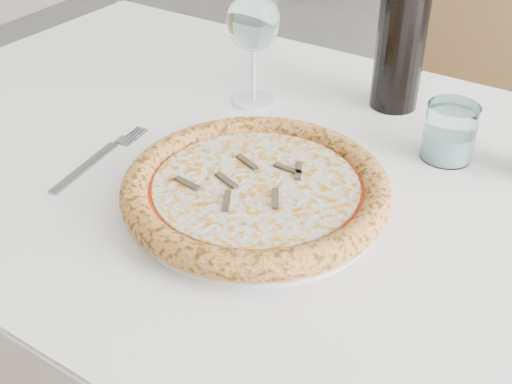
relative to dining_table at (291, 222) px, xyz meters
The scene contains 8 objects.
dining_table is the anchor object (origin of this frame).
chair_far 0.79m from the dining_table, 84.38° to the left, with size 0.41×0.42×0.93m.
plate 0.14m from the dining_table, 90.00° to the right, with size 0.31×0.31×0.02m.
pizza 0.15m from the dining_table, 90.00° to the right, with size 0.34×0.34×0.03m.
fork 0.29m from the dining_table, 154.36° to the right, with size 0.03×0.20×0.00m.
wine_glass 0.31m from the dining_table, 135.33° to the left, with size 0.08×0.08×0.18m.
tumbler 0.25m from the dining_table, 38.82° to the left, with size 0.07×0.07×0.08m.
wine_bottle 0.34m from the dining_table, 79.16° to the left, with size 0.08×0.08×0.31m.
Camera 1 is at (0.45, -0.81, 1.23)m, focal length 45.00 mm.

